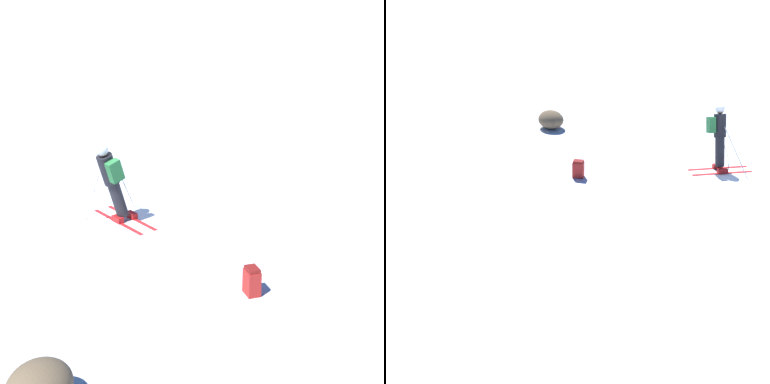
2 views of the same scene
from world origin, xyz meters
The scene contains 3 objects.
ground_plane centered at (0.00, 0.00, 0.00)m, with size 300.00×300.00×0.00m, color white.
skier centered at (0.38, -0.12, 1.02)m, with size 1.49×1.75×1.86m.
spare_backpack centered at (2.28, 3.41, 0.24)m, with size 0.37×0.36×0.50m.
Camera 1 is at (11.58, 5.75, 5.40)m, focal length 60.00 mm.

